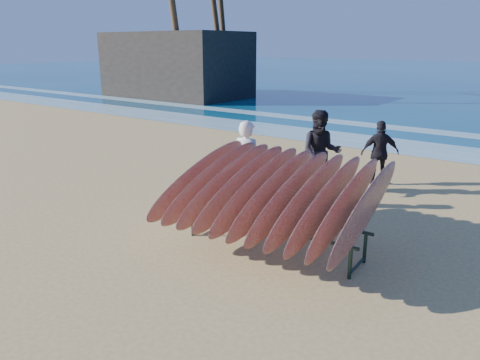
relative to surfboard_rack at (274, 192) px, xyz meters
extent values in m
plane|color=tan|center=(-0.98, -0.43, -1.00)|extent=(120.00, 120.00, 0.00)
plane|color=white|center=(-0.98, 9.57, -0.99)|extent=(160.00, 160.00, 0.00)
plane|color=white|center=(-0.98, 13.07, -0.99)|extent=(160.00, 160.00, 0.00)
cylinder|color=#1B2C24|center=(-1.46, -0.42, -0.75)|extent=(0.06, 0.06, 0.50)
cylinder|color=#1B2C24|center=(1.50, -0.23, -0.75)|extent=(0.06, 0.06, 0.50)
cylinder|color=#1B2C24|center=(-1.50, 0.23, -0.75)|extent=(0.06, 0.06, 0.50)
cylinder|color=#1B2C24|center=(1.46, 0.42, -0.75)|extent=(0.06, 0.06, 0.50)
cylinder|color=#1B2C24|center=(0.02, -0.32, -0.50)|extent=(3.20, 0.26, 0.06)
cylinder|color=#1B2C24|center=(-0.02, 0.32, -0.50)|extent=(3.20, 0.26, 0.06)
cylinder|color=#1B2C24|center=(-1.48, -0.10, -0.92)|extent=(0.09, 0.65, 0.04)
cylinder|color=#1B2C24|center=(1.48, 0.10, -0.92)|extent=(0.09, 0.65, 0.04)
ellipsoid|color=#600608|center=(-1.55, -0.10, 0.01)|extent=(0.27, 2.96, 1.35)
ellipsoid|color=#600608|center=(-1.24, -0.08, 0.01)|extent=(0.27, 2.96, 1.35)
ellipsoid|color=#600608|center=(-0.93, -0.06, 0.01)|extent=(0.27, 2.96, 1.35)
ellipsoid|color=#600608|center=(-0.62, -0.04, 0.01)|extent=(0.27, 2.96, 1.35)
ellipsoid|color=#600608|center=(-0.31, -0.02, 0.01)|extent=(0.27, 2.96, 1.35)
ellipsoid|color=#600608|center=(0.00, 0.00, 0.01)|extent=(0.27, 2.96, 1.35)
ellipsoid|color=#600608|center=(0.31, 0.02, 0.01)|extent=(0.27, 2.96, 1.35)
ellipsoid|color=#600608|center=(0.62, 0.04, 0.01)|extent=(0.27, 2.96, 1.35)
ellipsoid|color=#600608|center=(0.93, 0.06, 0.01)|extent=(0.27, 2.96, 1.35)
ellipsoid|color=#600608|center=(1.24, 0.08, 0.01)|extent=(0.27, 2.96, 1.35)
ellipsoid|color=#600608|center=(1.55, 0.10, 0.01)|extent=(0.27, 2.96, 1.35)
imported|color=silver|center=(-1.65, 1.48, -0.08)|extent=(0.72, 0.52, 1.85)
imported|color=black|center=(-0.84, 3.23, -0.04)|extent=(1.17, 1.09, 1.93)
imported|color=black|center=(-0.02, 4.77, -0.21)|extent=(0.97, 0.86, 1.58)
cube|color=#2D2823|center=(-18.28, 16.29, 1.05)|extent=(9.21, 5.12, 4.09)
cylinder|color=brown|center=(-15.88, 13.92, 3.47)|extent=(0.36, 1.70, 8.89)
cylinder|color=brown|center=(-17.43, 19.53, 3.11)|extent=(0.36, 1.88, 8.15)
cylinder|color=brown|center=(-17.92, 20.66, 4.03)|extent=(0.36, 1.61, 10.02)
camera|label=1|loc=(3.97, -6.18, 2.34)|focal=35.00mm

